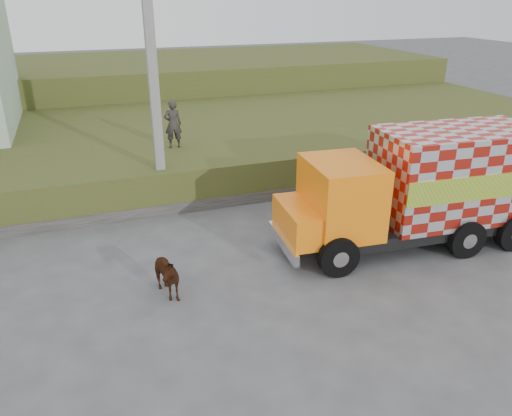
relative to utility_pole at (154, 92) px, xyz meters
name	(u,v)px	position (x,y,z in m)	size (l,w,h in m)	color
ground	(229,266)	(1.00, -4.60, -4.08)	(120.00, 120.00, 0.00)	#474749
embankment	(163,145)	(1.00, 5.40, -3.33)	(40.00, 12.00, 1.50)	#39521B
embankment_far	(129,85)	(1.00, 17.40, -2.58)	(40.00, 12.00, 3.00)	#39521B
retaining_strip	(136,212)	(-1.00, -0.40, -3.88)	(16.00, 0.50, 0.40)	#595651
utility_pole	(154,92)	(0.00, 0.00, 0.00)	(1.20, 0.30, 8.00)	gray
cargo_truck	(423,188)	(6.82, -5.12, -2.30)	(7.89, 3.20, 3.44)	black
cow	(163,275)	(-0.95, -5.44, -3.49)	(0.63, 1.39, 1.17)	black
pedestrian	(173,124)	(0.96, 2.36, -1.66)	(0.67, 0.44, 1.83)	#2E2B29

